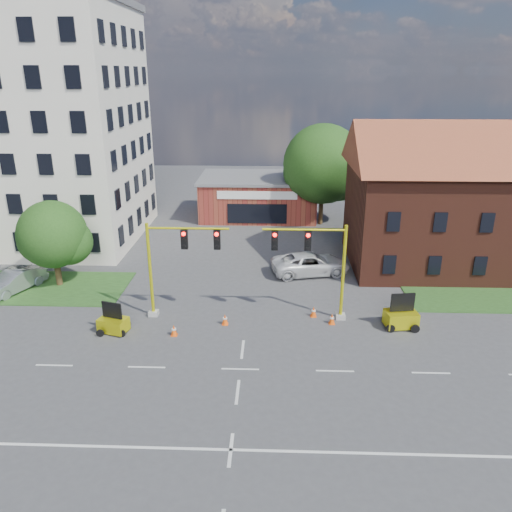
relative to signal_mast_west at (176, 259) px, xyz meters
name	(u,v)px	position (x,y,z in m)	size (l,w,h in m)	color
ground	(240,369)	(4.36, -6.00, -3.92)	(120.00, 120.00, 0.00)	#404043
grass_verge_ne	(510,300)	(22.36, 3.00, -3.88)	(14.00, 4.00, 0.08)	#25491B
lane_markings	(236,405)	(4.36, -9.00, -3.91)	(60.00, 36.00, 0.01)	silver
office_block	(29,125)	(-15.64, 15.91, 6.39)	(18.40, 15.40, 20.60)	silver
brick_shop	(258,196)	(4.36, 23.99, -1.76)	(12.40, 8.40, 4.30)	maroon
townhouse_row	(484,193)	(22.36, 10.00, 2.01)	(21.00, 11.00, 11.50)	#512418
tree_large	(327,167)	(11.26, 21.08, 1.98)	(8.28, 7.89, 10.10)	#3D2B16
tree_nw_front	(57,236)	(-9.40, 4.58, -0.15)	(5.07, 4.83, 6.35)	#3D2B16
signal_mast_west	(176,259)	(0.00, 0.00, 0.00)	(5.30, 0.60, 6.20)	#9C9C97
signal_mast_east	(317,261)	(8.71, 0.00, 0.00)	(5.30, 0.60, 6.20)	#9C9C97
trailer_west	(113,323)	(-3.53, -2.26, -3.33)	(1.90, 1.53, 1.88)	yellow
trailer_east	(401,317)	(13.89, -1.02, -3.25)	(2.05, 1.52, 2.16)	yellow
cone_a	(174,330)	(0.18, -2.56, -3.58)	(0.40, 0.40, 0.70)	#F3510C
cone_b	(225,319)	(3.08, -1.07, -3.58)	(0.40, 0.40, 0.70)	#F3510C
cone_c	(314,312)	(8.66, 0.21, -3.58)	(0.40, 0.40, 0.70)	#F3510C
cone_d	(332,319)	(9.73, -0.75, -3.58)	(0.40, 0.40, 0.70)	#F3510C
pickup_white	(311,264)	(8.93, 7.43, -3.08)	(2.78, 6.02, 1.67)	silver
sedan_silver_front	(14,281)	(-12.40, 3.34, -3.14)	(1.66, 4.75, 1.57)	#929599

